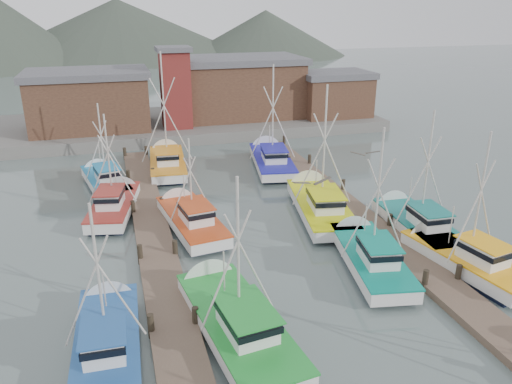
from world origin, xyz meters
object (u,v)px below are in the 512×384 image
object	(u,v)px
lookout_tower	(175,87)
boat_12	(167,162)
boat_4	(233,318)
boat_8	(190,218)

from	to	relation	value
lookout_tower	boat_12	bearing A→B (deg)	-102.62
lookout_tower	boat_12	world-z (taller)	boat_12
lookout_tower	boat_4	world-z (taller)	lookout_tower
boat_12	lookout_tower	bearing A→B (deg)	81.90
lookout_tower	boat_8	world-z (taller)	lookout_tower
boat_4	boat_8	xyz separation A→B (m)	(-0.13, 11.67, -0.00)
boat_8	boat_12	distance (m)	12.97
boat_8	boat_12	world-z (taller)	boat_12
lookout_tower	boat_8	distance (m)	24.50
boat_12	boat_8	bearing A→B (deg)	-85.75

